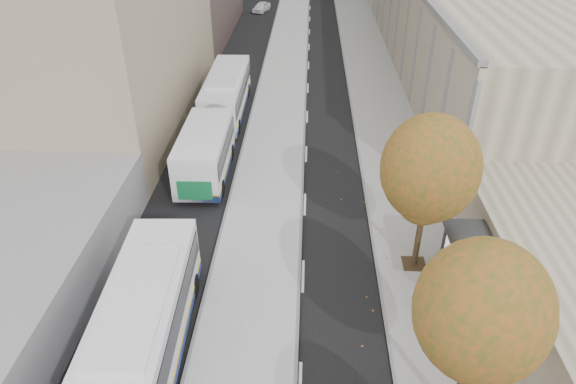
{
  "coord_description": "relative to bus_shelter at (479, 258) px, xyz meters",
  "views": [
    {
      "loc": [
        -1.58,
        -5.97,
        15.94
      ],
      "look_at": [
        -2.48,
        15.29,
        2.5
      ],
      "focal_mm": 32.0,
      "sensor_mm": 36.0,
      "label": 1
    }
  ],
  "objects": [
    {
      "name": "bus_shelter",
      "position": [
        0.0,
        0.0,
        0.0
      ],
      "size": [
        1.9,
        4.4,
        2.53
      ],
      "color": "#383A3F",
      "rests_on": "sidewalk"
    },
    {
      "name": "tree_b",
      "position": [
        -2.09,
        -5.96,
        2.85
      ],
      "size": [
        4.0,
        4.0,
        6.97
      ],
      "color": "black",
      "rests_on": "sidewalk"
    },
    {
      "name": "bus_far",
      "position": [
        -13.42,
        15.42,
        -0.55
      ],
      "size": [
        2.84,
        18.04,
        3.0
      ],
      "rotation": [
        0.0,
        0.0,
        0.01
      ],
      "color": "white",
      "rests_on": "ground"
    },
    {
      "name": "distant_car",
      "position": [
        -13.71,
        52.56,
        -1.58
      ],
      "size": [
        2.48,
        3.87,
        1.23
      ],
      "primitive_type": "imported",
      "rotation": [
        0.0,
        0.0,
        -0.31
      ],
      "color": "white",
      "rests_on": "ground"
    },
    {
      "name": "bus_platform",
      "position": [
        -9.56,
        24.04,
        -2.11
      ],
      "size": [
        4.25,
        150.0,
        0.15
      ],
      "primitive_type": "cube",
      "color": "#AAAAAA",
      "rests_on": "ground"
    },
    {
      "name": "tree_c",
      "position": [
        -2.09,
        2.04,
        3.06
      ],
      "size": [
        4.2,
        4.2,
        7.28
      ],
      "color": "black",
      "rests_on": "sidewalk"
    },
    {
      "name": "sidewalk",
      "position": [
        -1.56,
        24.04,
        -2.15
      ],
      "size": [
        4.75,
        150.0,
        0.08
      ],
      "primitive_type": "cube",
      "color": "gray",
      "rests_on": "ground"
    }
  ]
}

